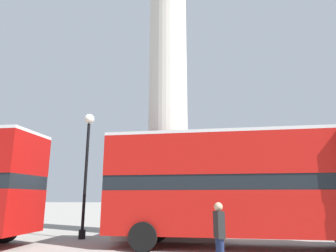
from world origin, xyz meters
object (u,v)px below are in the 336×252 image
bus_c (246,183)px  street_lamp (87,158)px  monument_column (168,69)px  pedestrian_near_lamp (219,233)px

bus_c → street_lamp: bearing=168.0°
monument_column → bus_c: 8.13m
street_lamp → pedestrian_near_lamp: street_lamp is taller
monument_column → pedestrian_near_lamp: monument_column is taller
monument_column → bus_c: size_ratio=2.06×
monument_column → street_lamp: (-3.75, -1.65, -5.14)m
bus_c → pedestrian_near_lamp: 4.21m
monument_column → pedestrian_near_lamp: (2.03, -7.37, -7.85)m
bus_c → pedestrian_near_lamp: size_ratio=6.30×
pedestrian_near_lamp → street_lamp: bearing=-148.4°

